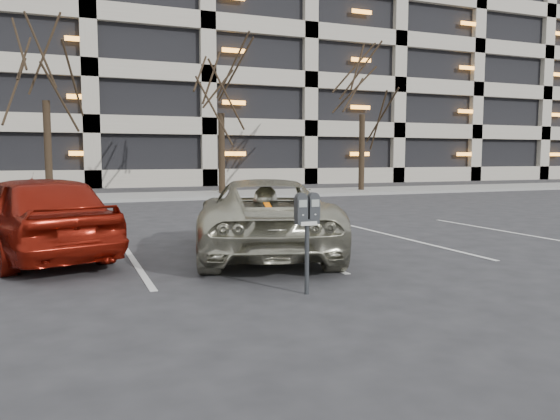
{
  "coord_description": "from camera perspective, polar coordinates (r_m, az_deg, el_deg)",
  "views": [
    {
      "loc": [
        -2.4,
        -7.25,
        1.72
      ],
      "look_at": [
        -0.09,
        -1.37,
        1.1
      ],
      "focal_mm": 35.0,
      "sensor_mm": 36.0,
      "label": 1
    }
  ],
  "objects": [
    {
      "name": "suv_silver",
      "position": [
        9.69,
        -1.73,
        -0.65
      ],
      "size": [
        3.4,
        5.22,
        1.34
      ],
      "rotation": [
        0.0,
        0.0,
        2.88
      ],
      "color": "#AFAC95",
      "rests_on": "ground"
    },
    {
      "name": "tree_d",
      "position": [
        27.17,
        8.66,
        14.61
      ],
      "size": [
        3.66,
        3.66,
        8.32
      ],
      "color": "black",
      "rests_on": "ground"
    },
    {
      "name": "tree_c",
      "position": [
        24.45,
        -6.21,
        15.11
      ],
      "size": [
        3.52,
        3.52,
        8.0
      ],
      "color": "black",
      "rests_on": "ground"
    },
    {
      "name": "parking_garage",
      "position": [
        44.18,
        -2.21,
        15.41
      ],
      "size": [
        52.0,
        20.0,
        19.0
      ],
      "color": "black",
      "rests_on": "ground"
    },
    {
      "name": "parking_meter",
      "position": [
        6.77,
        2.85,
        -0.88
      ],
      "size": [
        0.32,
        0.14,
        1.25
      ],
      "rotation": [
        0.0,
        0.0,
        0.04
      ],
      "color": "black",
      "rests_on": "ground"
    },
    {
      "name": "stall_lines",
      "position": [
        9.75,
        -15.29,
        -4.74
      ],
      "size": [
        16.9,
        5.2,
        0.0
      ],
      "color": "silver",
      "rests_on": "ground"
    },
    {
      "name": "ground",
      "position": [
        7.83,
        -3.08,
        -7.12
      ],
      "size": [
        140.0,
        140.0,
        0.0
      ],
      "primitive_type": "plane",
      "color": "#28282B",
      "rests_on": "ground"
    },
    {
      "name": "car_red",
      "position": [
        10.04,
        -24.09,
        -0.55
      ],
      "size": [
        2.91,
        4.61,
        1.46
      ],
      "primitive_type": "imported",
      "rotation": [
        0.0,
        0.0,
        3.44
      ],
      "color": "maroon",
      "rests_on": "ground"
    },
    {
      "name": "sidewalk",
      "position": [
        23.43,
        -15.54,
        1.32
      ],
      "size": [
        80.0,
        4.0,
        0.12
      ],
      "primitive_type": "cube",
      "color": "gray",
      "rests_on": "ground"
    },
    {
      "name": "tree_b",
      "position": [
        23.69,
        -23.49,
        16.15
      ],
      "size": [
        3.8,
        3.8,
        8.64
      ],
      "color": "black",
      "rests_on": "ground"
    }
  ]
}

